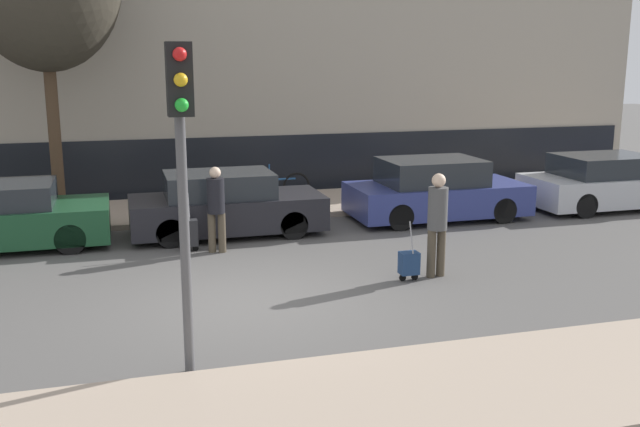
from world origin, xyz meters
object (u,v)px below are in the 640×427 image
at_px(parked_bicycle, 277,187).
at_px(parked_car_2, 435,191).
at_px(pedestrian_left, 216,204).
at_px(trolley_left, 189,233).
at_px(parked_car_1, 225,205).
at_px(parked_car_0, 5,217).
at_px(traffic_light, 182,145).
at_px(pedestrian_right, 437,218).
at_px(parked_car_3, 607,183).
at_px(trolley_right, 409,263).

bearing_deg(parked_bicycle, parked_car_2, -38.52).
bearing_deg(pedestrian_left, trolley_left, -179.95).
distance_m(parked_car_1, parked_car_2, 4.99).
distance_m(parked_car_0, parked_bicycle, 6.66).
height_order(parked_car_0, parked_car_1, parked_car_1).
bearing_deg(pedestrian_left, parked_bicycle, 82.78).
distance_m(parked_car_1, traffic_light, 7.34).
distance_m(parked_car_2, parked_bicycle, 4.15).
xyz_separation_m(trolley_left, traffic_light, (-0.58, -5.67, 2.40)).
distance_m(parked_car_1, pedestrian_right, 5.07).
bearing_deg(parked_car_2, traffic_light, -132.58).
relative_size(parked_car_0, traffic_light, 1.01).
bearing_deg(parked_car_3, traffic_light, -148.03).
height_order(parked_car_0, parked_car_2, parked_car_2).
bearing_deg(pedestrian_right, pedestrian_left, 132.84).
bearing_deg(trolley_left, traffic_light, -95.79).
xyz_separation_m(parked_car_3, parked_bicycle, (-7.97, 2.63, -0.15)).
height_order(parked_car_3, parked_bicycle, parked_car_3).
bearing_deg(trolley_right, traffic_light, -145.43).
bearing_deg(trolley_left, parked_car_3, 7.04).
relative_size(parked_car_1, traffic_light, 1.05).
distance_m(parked_car_3, pedestrian_right, 7.86).
height_order(parked_car_3, traffic_light, traffic_light).
xyz_separation_m(pedestrian_left, parked_bicycle, (2.12, 4.12, -0.47)).
bearing_deg(parked_car_0, pedestrian_right, -29.25).
relative_size(parked_car_2, parked_bicycle, 2.33).
xyz_separation_m(parked_car_0, parked_car_2, (9.38, 0.02, 0.04)).
bearing_deg(parked_bicycle, traffic_light, -108.49).
bearing_deg(trolley_right, parked_car_1, 121.33).
relative_size(parked_car_1, trolley_left, 3.46).
bearing_deg(pedestrian_left, parked_car_2, 36.03).
height_order(pedestrian_right, traffic_light, traffic_light).
bearing_deg(trolley_right, parked_car_2, 59.98).
relative_size(parked_car_2, traffic_light, 1.06).
relative_size(parked_car_2, parked_car_3, 0.98).
distance_m(parked_car_1, pedestrian_left, 1.46).
relative_size(parked_car_3, parked_bicycle, 2.37).
relative_size(trolley_left, trolley_right, 1.13).
bearing_deg(parked_car_3, pedestrian_right, -148.10).
bearing_deg(trolley_left, parked_car_1, 52.90).
height_order(pedestrian_left, pedestrian_right, pedestrian_right).
height_order(parked_car_2, parked_bicycle, parked_car_2).
bearing_deg(parked_car_0, pedestrian_left, -20.73).
height_order(parked_car_1, trolley_right, parked_car_1).
distance_m(trolley_left, traffic_light, 6.19).
bearing_deg(pedestrian_right, trolley_left, 134.81).
height_order(parked_car_2, pedestrian_left, pedestrian_left).
xyz_separation_m(parked_car_0, parked_bicycle, (6.13, 2.61, -0.13)).
height_order(parked_car_2, trolley_right, parked_car_2).
height_order(parked_car_3, pedestrian_right, pedestrian_right).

